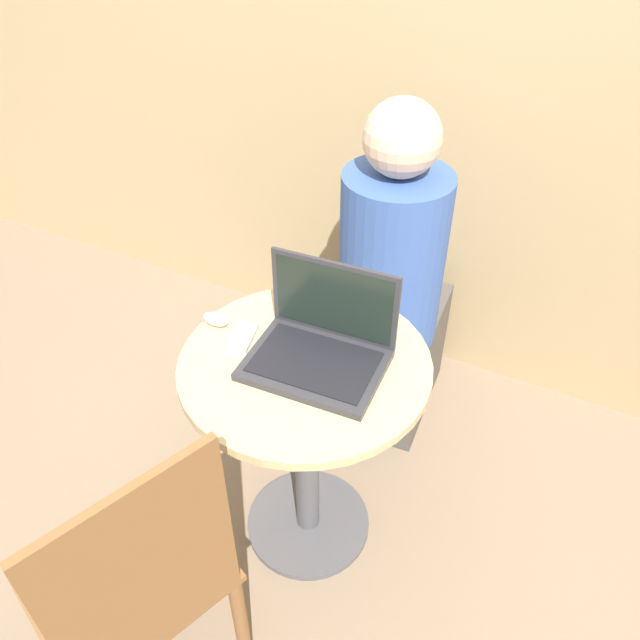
# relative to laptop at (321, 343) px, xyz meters

# --- Properties ---
(ground_plane) EXTENTS (12.00, 12.00, 0.00)m
(ground_plane) POSITION_rel_laptop_xyz_m (-0.03, -0.03, -0.76)
(ground_plane) COLOR #7F6B56
(back_wall) EXTENTS (7.00, 0.05, 2.60)m
(back_wall) POSITION_rel_laptop_xyz_m (-0.03, 0.95, 0.54)
(back_wall) COLOR tan
(back_wall) RESTS_ON ground_plane
(round_table) EXTENTS (0.63, 0.63, 0.71)m
(round_table) POSITION_rel_laptop_xyz_m (-0.03, -0.03, -0.26)
(round_table) COLOR #4C4C51
(round_table) RESTS_ON ground_plane
(laptop) EXTENTS (0.34, 0.26, 0.24)m
(laptop) POSITION_rel_laptop_xyz_m (0.00, 0.00, 0.00)
(laptop) COLOR #2D2D33
(laptop) RESTS_ON round_table
(cell_phone) EXTENTS (0.08, 0.11, 0.02)m
(cell_phone) POSITION_rel_laptop_xyz_m (-0.21, -0.03, -0.04)
(cell_phone) COLOR silver
(cell_phone) RESTS_ON round_table
(computer_mouse) EXTENTS (0.08, 0.04, 0.03)m
(computer_mouse) POSITION_rel_laptop_xyz_m (-0.31, -0.01, -0.03)
(computer_mouse) COLOR #B2B2B7
(computer_mouse) RESTS_ON round_table
(chair_empty) EXTENTS (0.52, 0.52, 0.92)m
(chair_empty) POSITION_rel_laptop_xyz_m (-0.15, -0.59, -0.29)
(chair_empty) COLOR brown
(chair_empty) RESTS_ON ground_plane
(person_seated) EXTENTS (0.34, 0.51, 1.20)m
(person_seated) POSITION_rel_laptop_xyz_m (-0.01, 0.54, -0.25)
(person_seated) COLOR #4C4742
(person_seated) RESTS_ON ground_plane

